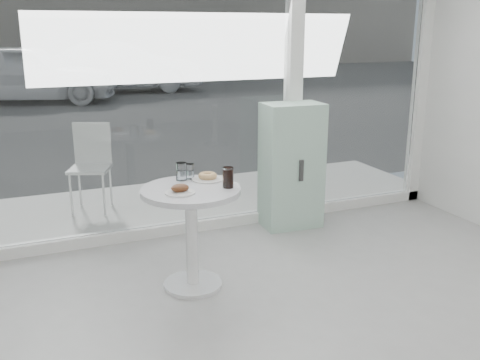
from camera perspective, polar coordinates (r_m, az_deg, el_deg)
name	(u,v)px	position (r m, az deg, el deg)	size (l,w,h in m)	color
storefront	(212,47)	(4.90, -2.99, 14.00)	(5.00, 0.14, 3.00)	white
main_table	(191,217)	(3.90, -5.21, -3.95)	(0.72, 0.72, 0.77)	white
patio_deck	(183,202)	(5.93, -6.05, -2.33)	(5.60, 1.60, 0.05)	silver
street	(70,90)	(17.78, -17.67, 9.12)	(40.00, 24.00, 0.00)	#3A3A3A
mint_cabinet	(291,166)	(5.15, 5.51, 1.52)	(0.57, 0.41, 1.20)	#9CC7B1
patio_chair	(91,161)	(5.71, -15.63, 1.97)	(0.50, 0.50, 0.89)	white
car_white	(28,73)	(15.06, -21.66, 10.56)	(1.78, 4.43, 1.51)	white
car_silver	(122,67)	(16.75, -12.50, 11.73)	(1.60, 4.60, 1.51)	#95979C
plate_fritter	(180,190)	(3.71, -6.37, -1.04)	(0.21, 0.21, 0.07)	white
plate_donut	(208,177)	(4.03, -3.47, 0.29)	(0.24, 0.24, 0.06)	white
water_tumbler_a	(181,172)	(4.03, -6.28, 0.81)	(0.08, 0.08, 0.13)	white
water_tumbler_b	(190,172)	(4.07, -5.41, 0.85)	(0.07, 0.07, 0.11)	white
cola_glass	(228,178)	(3.81, -1.28, 0.23)	(0.08, 0.08, 0.15)	white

